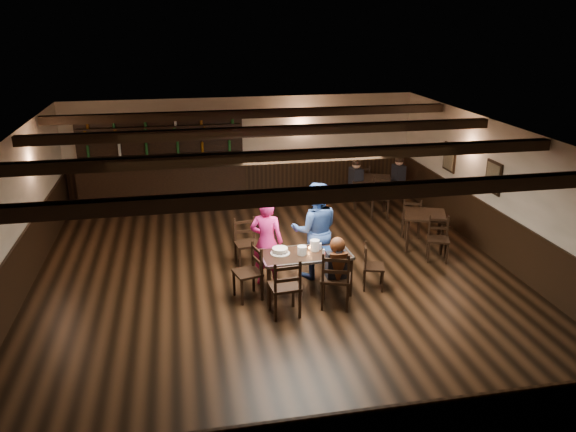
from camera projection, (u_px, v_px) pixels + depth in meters
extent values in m
plane|color=black|center=(278.00, 280.00, 10.45)|extent=(10.00, 10.00, 0.00)
cube|color=beige|center=(244.00, 149.00, 14.61)|extent=(9.00, 0.02, 2.70)
cube|color=beige|center=(369.00, 381.00, 5.38)|extent=(9.00, 0.02, 2.70)
cube|color=beige|center=(7.00, 229.00, 9.18)|extent=(0.02, 10.00, 2.70)
cube|color=beige|center=(507.00, 197.00, 10.81)|extent=(0.02, 10.00, 2.70)
cube|color=silver|center=(277.00, 137.00, 9.53)|extent=(9.00, 10.00, 0.02)
cube|color=black|center=(245.00, 181.00, 14.87)|extent=(9.00, 0.04, 1.00)
cube|color=black|center=(17.00, 276.00, 9.47)|extent=(0.04, 10.00, 1.00)
cube|color=black|center=(500.00, 238.00, 11.09)|extent=(0.04, 10.00, 1.00)
cube|color=black|center=(168.00, 133.00, 14.07)|extent=(0.90, 0.03, 1.00)
cube|color=black|center=(168.00, 133.00, 14.05)|extent=(0.80, 0.02, 0.90)
cube|color=black|center=(493.00, 177.00, 11.18)|extent=(0.03, 0.55, 0.65)
cube|color=#72664C|center=(493.00, 177.00, 11.17)|extent=(0.02, 0.45, 0.55)
cube|color=black|center=(450.00, 157.00, 12.95)|extent=(0.03, 0.55, 0.65)
cube|color=#72664C|center=(449.00, 157.00, 12.95)|extent=(0.02, 0.45, 0.55)
cube|color=black|center=(320.00, 195.00, 6.80)|extent=(8.90, 0.18, 0.18)
cube|color=black|center=(288.00, 156.00, 8.64)|extent=(8.90, 0.18, 0.18)
cube|color=black|center=(268.00, 131.00, 10.49)|extent=(8.90, 0.18, 0.18)
cube|color=black|center=(253.00, 114.00, 12.34)|extent=(8.90, 0.18, 0.18)
cube|color=black|center=(269.00, 287.00, 9.41)|extent=(0.06, 0.06, 0.71)
cube|color=black|center=(261.00, 270.00, 10.02)|extent=(0.06, 0.06, 0.71)
cube|color=black|center=(350.00, 278.00, 9.73)|extent=(0.06, 0.06, 0.71)
cube|color=black|center=(338.00, 262.00, 10.34)|extent=(0.06, 0.06, 0.71)
cube|color=black|center=(305.00, 254.00, 9.75)|extent=(1.60, 0.85, 0.04)
cube|color=#A5A8AD|center=(300.00, 246.00, 10.09)|extent=(1.56, 0.10, 0.04)
cube|color=#A5A8AD|center=(311.00, 263.00, 9.40)|extent=(1.56, 0.10, 0.04)
cube|color=#A5A8AD|center=(347.00, 250.00, 9.92)|extent=(0.06, 0.78, 0.04)
cube|color=#A5A8AD|center=(262.00, 259.00, 9.58)|extent=(0.06, 0.78, 0.04)
cube|color=black|center=(293.00, 294.00, 9.41)|extent=(0.04, 0.04, 0.49)
cube|color=black|center=(300.00, 305.00, 9.06)|extent=(0.04, 0.04, 0.49)
cube|color=black|center=(270.00, 297.00, 9.30)|extent=(0.04, 0.04, 0.49)
cube|color=black|center=(276.00, 308.00, 8.95)|extent=(0.04, 0.04, 0.49)
cube|color=black|center=(284.00, 286.00, 9.09)|extent=(0.51, 0.49, 0.05)
cube|color=black|center=(288.00, 277.00, 8.83)|extent=(0.48, 0.08, 0.51)
cube|color=black|center=(288.00, 280.00, 8.85)|extent=(0.41, 0.06, 0.06)
cube|color=black|center=(288.00, 268.00, 8.78)|extent=(0.41, 0.06, 0.06)
cube|color=black|center=(348.00, 288.00, 9.60)|extent=(0.05, 0.05, 0.49)
cube|color=black|center=(347.00, 299.00, 9.24)|extent=(0.05, 0.05, 0.49)
cube|color=black|center=(324.00, 286.00, 9.66)|extent=(0.05, 0.05, 0.49)
cube|color=black|center=(322.00, 297.00, 9.29)|extent=(0.05, 0.05, 0.49)
cube|color=black|center=(336.00, 278.00, 9.36)|extent=(0.60, 0.59, 0.05)
cube|color=black|center=(336.00, 269.00, 9.09)|extent=(0.47, 0.19, 0.51)
cube|color=black|center=(336.00, 272.00, 9.11)|extent=(0.40, 0.16, 0.06)
cube|color=black|center=(336.00, 260.00, 9.04)|extent=(0.40, 0.16, 0.06)
cube|color=black|center=(234.00, 284.00, 9.79)|extent=(0.05, 0.05, 0.46)
cube|color=black|center=(253.00, 279.00, 9.94)|extent=(0.05, 0.05, 0.46)
cube|color=black|center=(242.00, 293.00, 9.47)|extent=(0.05, 0.05, 0.46)
cube|color=black|center=(262.00, 289.00, 9.62)|extent=(0.05, 0.05, 0.46)
cube|color=black|center=(248.00, 273.00, 9.62)|extent=(0.53, 0.55, 0.04)
cube|color=black|center=(257.00, 258.00, 9.61)|extent=(0.15, 0.45, 0.48)
cube|color=black|center=(257.00, 261.00, 9.63)|extent=(0.12, 0.38, 0.05)
cube|color=black|center=(257.00, 250.00, 9.56)|extent=(0.12, 0.38, 0.05)
cube|color=black|center=(382.00, 282.00, 9.92)|extent=(0.04, 0.04, 0.40)
cube|color=black|center=(365.00, 281.00, 9.95)|extent=(0.04, 0.04, 0.40)
cube|color=black|center=(381.00, 274.00, 10.23)|extent=(0.04, 0.04, 0.40)
cube|color=black|center=(364.00, 273.00, 10.26)|extent=(0.04, 0.04, 0.40)
cube|color=black|center=(374.00, 267.00, 10.02)|extent=(0.47, 0.48, 0.04)
cube|color=black|center=(365.00, 256.00, 9.96)|extent=(0.14, 0.38, 0.42)
cube|color=black|center=(365.00, 258.00, 9.97)|extent=(0.12, 0.33, 0.05)
cube|color=black|center=(366.00, 249.00, 9.92)|extent=(0.12, 0.33, 0.05)
cube|color=black|center=(240.00, 260.00, 10.72)|extent=(0.04, 0.04, 0.46)
cube|color=black|center=(236.00, 253.00, 11.05)|extent=(0.04, 0.04, 0.46)
cube|color=black|center=(259.00, 258.00, 10.84)|extent=(0.04, 0.04, 0.46)
cube|color=black|center=(254.00, 251.00, 11.16)|extent=(0.04, 0.04, 0.46)
cube|color=black|center=(247.00, 244.00, 10.86)|extent=(0.50, 0.48, 0.04)
cube|color=black|center=(244.00, 229.00, 10.94)|extent=(0.45, 0.09, 0.48)
cube|color=black|center=(244.00, 231.00, 10.95)|extent=(0.38, 0.08, 0.05)
cube|color=black|center=(244.00, 222.00, 10.89)|extent=(0.38, 0.08, 0.05)
imported|color=#FF328E|center=(267.00, 242.00, 10.05)|extent=(0.70, 0.57, 1.64)
imported|color=navy|center=(315.00, 230.00, 10.31)|extent=(0.97, 0.80, 1.83)
cube|color=black|center=(334.00, 275.00, 9.47)|extent=(0.32, 0.32, 0.13)
cube|color=black|center=(336.00, 265.00, 9.28)|extent=(0.34, 0.20, 0.48)
cylinder|color=black|center=(337.00, 253.00, 9.20)|extent=(0.10, 0.34, 0.34)
sphere|color=#D8A384|center=(337.00, 245.00, 9.15)|extent=(0.21, 0.21, 0.21)
sphere|color=#3D1C0D|center=(338.00, 245.00, 9.12)|extent=(0.26, 0.26, 0.26)
cone|color=#3D1C0D|center=(338.00, 270.00, 9.17)|extent=(0.20, 0.20, 0.59)
cylinder|color=white|center=(280.00, 253.00, 9.73)|extent=(0.34, 0.34, 0.01)
cylinder|color=white|center=(280.00, 250.00, 9.71)|extent=(0.27, 0.27, 0.09)
cylinder|color=silver|center=(280.00, 251.00, 9.72)|extent=(0.29, 0.29, 0.05)
cylinder|color=white|center=(302.00, 250.00, 9.67)|extent=(0.16, 0.16, 0.15)
cylinder|color=white|center=(315.00, 245.00, 9.83)|extent=(0.16, 0.16, 0.19)
cylinder|color=#A5A8AD|center=(309.00, 249.00, 9.87)|extent=(0.05, 0.05, 0.03)
sphere|color=orange|center=(309.00, 247.00, 9.86)|extent=(0.03, 0.03, 0.03)
cylinder|color=silver|center=(324.00, 252.00, 9.69)|extent=(0.04, 0.04, 0.09)
cylinder|color=#A5A8AD|center=(333.00, 251.00, 9.72)|extent=(0.03, 0.03, 0.08)
cylinder|color=silver|center=(320.00, 246.00, 9.90)|extent=(0.07, 0.07, 0.11)
cube|color=maroon|center=(333.00, 253.00, 9.73)|extent=(0.36, 0.31, 0.00)
cube|color=#0D1E43|center=(332.00, 248.00, 9.95)|extent=(0.34, 0.25, 0.00)
cube|color=black|center=(164.00, 187.00, 14.18)|extent=(4.08, 0.60, 1.10)
cube|color=black|center=(163.00, 165.00, 13.98)|extent=(4.28, 0.70, 0.05)
cube|color=black|center=(163.00, 163.00, 14.24)|extent=(4.08, 0.10, 2.20)
cube|color=black|center=(162.00, 154.00, 14.06)|extent=(3.98, 0.22, 0.03)
cube|color=black|center=(161.00, 141.00, 13.94)|extent=(3.98, 0.22, 0.03)
cube|color=black|center=(160.00, 127.00, 13.83)|extent=(3.98, 0.22, 0.03)
cube|color=black|center=(425.00, 215.00, 11.67)|extent=(1.08, 1.08, 0.04)
cube|color=black|center=(407.00, 236.00, 11.54)|extent=(0.05, 0.05, 0.71)
cube|color=black|center=(407.00, 225.00, 12.17)|extent=(0.05, 0.05, 0.71)
cube|color=black|center=(442.00, 239.00, 11.43)|extent=(0.05, 0.05, 0.71)
cube|color=black|center=(439.00, 227.00, 12.06)|extent=(0.05, 0.05, 0.71)
cube|color=black|center=(372.00, 179.00, 14.20)|extent=(1.15, 1.15, 0.04)
cube|color=black|center=(355.00, 197.00, 14.06)|extent=(0.06, 0.06, 0.71)
cube|color=black|center=(358.00, 188.00, 14.73)|extent=(0.06, 0.06, 0.71)
cube|color=black|center=(385.00, 198.00, 13.92)|extent=(0.06, 0.06, 0.71)
cube|color=black|center=(386.00, 190.00, 14.60)|extent=(0.06, 0.06, 0.71)
cube|color=black|center=(356.00, 179.00, 14.10)|extent=(0.29, 0.42, 0.57)
sphere|color=#D8A384|center=(356.00, 164.00, 13.98)|extent=(0.22, 0.22, 0.22)
sphere|color=black|center=(356.00, 163.00, 13.96)|extent=(0.23, 0.23, 0.23)
cube|color=black|center=(398.00, 175.00, 14.52)|extent=(0.27, 0.40, 0.54)
sphere|color=#D8A384|center=(399.00, 162.00, 14.40)|extent=(0.21, 0.21, 0.21)
sphere|color=black|center=(399.00, 160.00, 14.39)|extent=(0.22, 0.22, 0.22)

